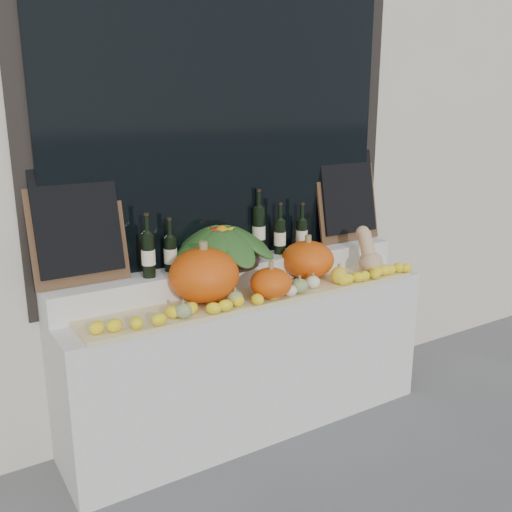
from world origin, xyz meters
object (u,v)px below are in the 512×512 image
pumpkin_left (204,275)px  butternut_squash (369,254)px  pumpkin_right (308,259)px  wine_bottle_tall (259,230)px  produce_bowl (222,245)px

pumpkin_left → butternut_squash: pumpkin_left is taller
pumpkin_left → pumpkin_right: (0.75, 0.05, -0.03)m
pumpkin_left → wine_bottle_tall: 0.60m
pumpkin_left → produce_bowl: bearing=41.2°
produce_bowl → wine_bottle_tall: bearing=13.1°
butternut_squash → produce_bowl: size_ratio=0.44×
pumpkin_left → wine_bottle_tall: wine_bottle_tall is taller
produce_bowl → wine_bottle_tall: 0.31m
pumpkin_left → butternut_squash: (1.15, -0.08, -0.03)m
pumpkin_right → wine_bottle_tall: size_ratio=0.80×
produce_bowl → wine_bottle_tall: size_ratio=1.63×
butternut_squash → produce_bowl: produce_bowl is taller
pumpkin_right → butternut_squash: bearing=-17.4°
pumpkin_right → wine_bottle_tall: 0.36m
butternut_squash → wine_bottle_tall: wine_bottle_tall is taller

